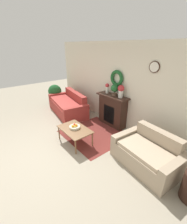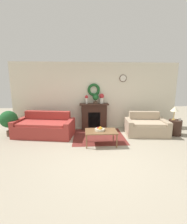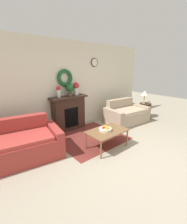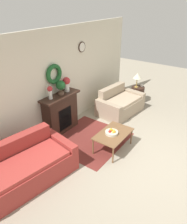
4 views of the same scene
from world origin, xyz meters
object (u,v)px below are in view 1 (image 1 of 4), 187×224
coffee_table (75,130)px  potted_plant_floor_by_couch (55,92)px  loveseat_right (147,154)px  potted_plant_on_mantel (115,89)px  vase_on_mantel_left (107,87)px  couch_left (68,106)px  fireplace (112,110)px  vase_on_mantel_right (121,90)px  fruit_bowl (75,127)px

coffee_table → potted_plant_floor_by_couch: (-3.20, 0.98, 0.19)m
loveseat_right → potted_plant_on_mantel: potted_plant_on_mantel is taller
coffee_table → vase_on_mantel_left: bearing=104.0°
loveseat_right → coffee_table: bearing=-149.3°
couch_left → coffee_table: 2.15m
fireplace → coffee_table: fireplace is taller
fireplace → couch_left: 1.97m
couch_left → loveseat_right: size_ratio=1.40×
loveseat_right → potted_plant_floor_by_couch: size_ratio=1.69×
couch_left → loveseat_right: (3.73, -0.10, -0.02)m
couch_left → vase_on_mantel_left: 1.94m
vase_on_mantel_right → coffee_table: bearing=-97.2°
fireplace → vase_on_mantel_left: (-0.30, 0.01, 0.73)m
coffee_table → potted_plant_floor_by_couch: 3.35m
couch_left → potted_plant_floor_by_couch: (-1.26, 0.06, 0.28)m
couch_left → potted_plant_on_mantel: 2.24m
coffee_table → potted_plant_on_mantel: 1.81m
fruit_bowl → potted_plant_on_mantel: potted_plant_on_mantel is taller
fireplace → coffee_table: bearing=-86.3°
potted_plant_on_mantel → potted_plant_floor_by_couch: (-3.16, -0.60, -0.71)m
fruit_bowl → vase_on_mantel_right: vase_on_mantel_right is taller
fruit_bowl → potted_plant_floor_by_couch: size_ratio=0.33×
couch_left → fruit_bowl: (1.91, -0.89, 0.17)m
potted_plant_floor_by_couch → potted_plant_on_mantel: bearing=10.7°
coffee_table → potted_plant_floor_by_couch: bearing=163.0°
coffee_table → fruit_bowl: (-0.03, 0.03, 0.08)m
vase_on_mantel_left → potted_plant_floor_by_couch: 2.95m
vase_on_mantel_left → couch_left: bearing=-156.3°
fruit_bowl → potted_plant_on_mantel: (-0.01, 1.55, 0.81)m
vase_on_mantel_left → potted_plant_floor_by_couch: size_ratio=0.36×
fireplace → vase_on_mantel_left: 0.78m
loveseat_right → coffee_table: loveseat_right is taller
couch_left → vase_on_mantel_left: size_ratio=6.55×
loveseat_right → potted_plant_floor_by_couch: (-4.98, 0.16, 0.30)m
fruit_bowl → potted_plant_on_mantel: bearing=90.3°
vase_on_mantel_right → potted_plant_on_mantel: 0.24m
potted_plant_on_mantel → vase_on_mantel_left: bearing=176.8°
loveseat_right → potted_plant_floor_by_couch: bearing=-175.9°
fireplace → vase_on_mantel_right: 0.82m
vase_on_mantel_left → potted_plant_on_mantel: (0.36, -0.02, 0.03)m
fireplace → vase_on_mantel_left: bearing=178.9°
coffee_table → potted_plant_on_mantel: bearing=91.5°
fireplace → fruit_bowl: fireplace is taller
fireplace → potted_plant_floor_by_couch: fireplace is taller
couch_left → vase_on_mantel_right: 2.46m
fireplace → fruit_bowl: (0.07, -1.57, -0.06)m
loveseat_right → fruit_bowl: (-1.82, -0.80, 0.19)m
couch_left → coffee_table: bearing=-15.7°
potted_plant_floor_by_couch → fruit_bowl: bearing=-16.8°
loveseat_right → potted_plant_on_mantel: size_ratio=4.17×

